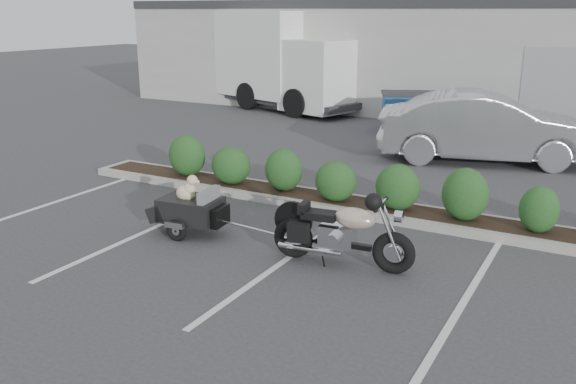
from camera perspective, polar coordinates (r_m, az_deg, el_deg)
The scene contains 8 objects.
ground at distance 10.31m, azimuth -4.53°, elevation -4.03°, with size 90.00×90.00×0.00m, color #38383A.
planter_kerb at distance 11.67m, azimuth 5.54°, elevation -1.18°, with size 12.00×1.00×0.15m, color #9E9E93.
building at distance 25.65m, azimuth 17.20°, elevation 12.27°, with size 26.00×10.00×4.00m, color #9EA099.
motorcycle at distance 8.96m, azimuth 5.01°, elevation -3.88°, with size 2.18×0.80×1.25m.
pet_trailer at distance 10.36m, azimuth -9.15°, elevation -1.53°, with size 1.75×0.99×1.04m.
sedan at distance 15.86m, azimuth 18.05°, elevation 5.75°, with size 1.82×5.21×1.72m, color silver.
dumpster at distance 19.35m, azimuth 11.48°, elevation 7.35°, with size 2.20×1.90×1.22m.
delivery_truck at distance 24.05m, azimuth -1.22°, elevation 12.11°, with size 8.28×4.70×3.61m.
Camera 1 is at (5.37, -8.03, 3.63)m, focal length 38.00 mm.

